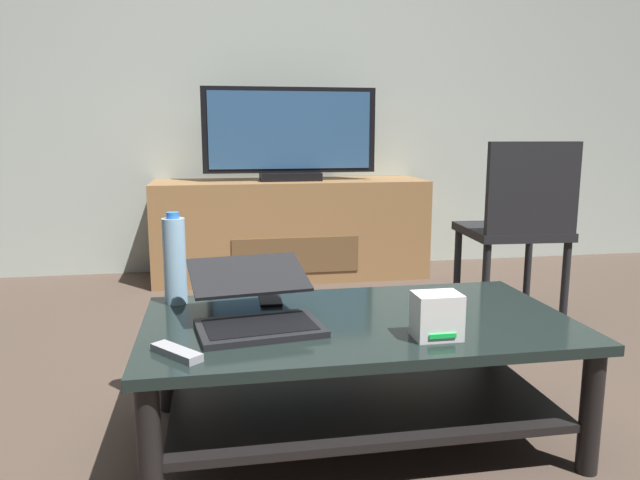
{
  "coord_description": "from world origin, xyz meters",
  "views": [
    {
      "loc": [
        -0.37,
        -1.72,
        0.94
      ],
      "look_at": [
        0.02,
        0.46,
        0.53
      ],
      "focal_mm": 33.6,
      "sensor_mm": 36.0,
      "label": 1
    }
  ],
  "objects_px": {
    "television": "(290,136)",
    "router_box": "(437,316)",
    "dining_chair": "(518,223)",
    "cell_phone": "(270,300)",
    "soundbar_remote": "(433,301)",
    "coffee_table": "(358,355)",
    "laptop": "(255,306)",
    "media_cabinet": "(290,228)",
    "tv_remote": "(176,352)",
    "water_bottle_near": "(175,260)"
  },
  "relations": [
    {
      "from": "television",
      "to": "router_box",
      "type": "bearing_deg",
      "value": -87.58
    },
    {
      "from": "dining_chair",
      "to": "cell_phone",
      "type": "xyz_separation_m",
      "value": [
        -1.22,
        -0.65,
        -0.12
      ]
    },
    {
      "from": "television",
      "to": "soundbar_remote",
      "type": "bearing_deg",
      "value": -84.18
    },
    {
      "from": "cell_phone",
      "to": "coffee_table",
      "type": "bearing_deg",
      "value": -41.6
    },
    {
      "from": "coffee_table",
      "to": "laptop",
      "type": "relative_size",
      "value": 3.02
    },
    {
      "from": "router_box",
      "to": "laptop",
      "type": "bearing_deg",
      "value": 157.35
    },
    {
      "from": "router_box",
      "to": "cell_phone",
      "type": "relative_size",
      "value": 0.89
    },
    {
      "from": "media_cabinet",
      "to": "router_box",
      "type": "bearing_deg",
      "value": -87.6
    },
    {
      "from": "coffee_table",
      "to": "cell_phone",
      "type": "bearing_deg",
      "value": 136.34
    },
    {
      "from": "cell_phone",
      "to": "soundbar_remote",
      "type": "relative_size",
      "value": 0.88
    },
    {
      "from": "coffee_table",
      "to": "tv_remote",
      "type": "distance_m",
      "value": 0.58
    },
    {
      "from": "coffee_table",
      "to": "dining_chair",
      "type": "distance_m",
      "value": 1.34
    },
    {
      "from": "router_box",
      "to": "cell_phone",
      "type": "distance_m",
      "value": 0.6
    },
    {
      "from": "media_cabinet",
      "to": "soundbar_remote",
      "type": "distance_m",
      "value": 2.04
    },
    {
      "from": "television",
      "to": "dining_chair",
      "type": "xyz_separation_m",
      "value": [
        0.91,
        -1.23,
        -0.39
      ]
    },
    {
      "from": "laptop",
      "to": "coffee_table",
      "type": "bearing_deg",
      "value": 0.79
    },
    {
      "from": "water_bottle_near",
      "to": "tv_remote",
      "type": "height_order",
      "value": "water_bottle_near"
    },
    {
      "from": "coffee_table",
      "to": "television",
      "type": "xyz_separation_m",
      "value": [
        0.07,
        2.11,
        0.63
      ]
    },
    {
      "from": "media_cabinet",
      "to": "water_bottle_near",
      "type": "distance_m",
      "value": 1.98
    },
    {
      "from": "media_cabinet",
      "to": "dining_chair",
      "type": "xyz_separation_m",
      "value": [
        0.91,
        -1.25,
        0.2
      ]
    },
    {
      "from": "tv_remote",
      "to": "cell_phone",
      "type": "bearing_deg",
      "value": 18.64
    },
    {
      "from": "laptop",
      "to": "tv_remote",
      "type": "relative_size",
      "value": 2.62
    },
    {
      "from": "tv_remote",
      "to": "dining_chair",
      "type": "bearing_deg",
      "value": -3.44
    },
    {
      "from": "water_bottle_near",
      "to": "soundbar_remote",
      "type": "relative_size",
      "value": 1.87
    },
    {
      "from": "cell_phone",
      "to": "water_bottle_near",
      "type": "bearing_deg",
      "value": 175.47
    },
    {
      "from": "television",
      "to": "cell_phone",
      "type": "relative_size",
      "value": 7.79
    },
    {
      "from": "coffee_table",
      "to": "router_box",
      "type": "xyz_separation_m",
      "value": [
        0.17,
        -0.2,
        0.18
      ]
    },
    {
      "from": "router_box",
      "to": "soundbar_remote",
      "type": "distance_m",
      "value": 0.33
    },
    {
      "from": "coffee_table",
      "to": "tv_remote",
      "type": "xyz_separation_m",
      "value": [
        -0.52,
        -0.22,
        0.13
      ]
    },
    {
      "from": "coffee_table",
      "to": "media_cabinet",
      "type": "height_order",
      "value": "media_cabinet"
    },
    {
      "from": "media_cabinet",
      "to": "router_box",
      "type": "relative_size",
      "value": 13.83
    },
    {
      "from": "coffee_table",
      "to": "router_box",
      "type": "bearing_deg",
      "value": -50.32
    },
    {
      "from": "coffee_table",
      "to": "dining_chair",
      "type": "height_order",
      "value": "dining_chair"
    },
    {
      "from": "coffee_table",
      "to": "media_cabinet",
      "type": "xyz_separation_m",
      "value": [
        0.07,
        2.13,
        0.04
      ]
    },
    {
      "from": "laptop",
      "to": "cell_phone",
      "type": "height_order",
      "value": "laptop"
    },
    {
      "from": "television",
      "to": "water_bottle_near",
      "type": "xyz_separation_m",
      "value": [
        -0.62,
        -1.85,
        -0.38
      ]
    },
    {
      "from": "laptop",
      "to": "router_box",
      "type": "distance_m",
      "value": 0.52
    },
    {
      "from": "media_cabinet",
      "to": "soundbar_remote",
      "type": "bearing_deg",
      "value": -84.25
    },
    {
      "from": "water_bottle_near",
      "to": "tv_remote",
      "type": "distance_m",
      "value": 0.5
    },
    {
      "from": "television",
      "to": "laptop",
      "type": "relative_size",
      "value": 2.6
    },
    {
      "from": "cell_phone",
      "to": "tv_remote",
      "type": "relative_size",
      "value": 0.88
    },
    {
      "from": "television",
      "to": "coffee_table",
      "type": "bearing_deg",
      "value": -91.91
    },
    {
      "from": "router_box",
      "to": "cell_phone",
      "type": "xyz_separation_m",
      "value": [
        -0.41,
        0.43,
        -0.06
      ]
    },
    {
      "from": "media_cabinet",
      "to": "tv_remote",
      "type": "height_order",
      "value": "media_cabinet"
    },
    {
      "from": "soundbar_remote",
      "to": "television",
      "type": "bearing_deg",
      "value": 90.45
    },
    {
      "from": "media_cabinet",
      "to": "television",
      "type": "xyz_separation_m",
      "value": [
        0.0,
        -0.02,
        0.59
      ]
    },
    {
      "from": "television",
      "to": "router_box",
      "type": "height_order",
      "value": "television"
    },
    {
      "from": "coffee_table",
      "to": "dining_chair",
      "type": "relative_size",
      "value": 1.42
    },
    {
      "from": "router_box",
      "to": "soundbar_remote",
      "type": "xyz_separation_m",
      "value": [
        0.11,
        0.3,
        -0.05
      ]
    },
    {
      "from": "coffee_table",
      "to": "water_bottle_near",
      "type": "bearing_deg",
      "value": 154.05
    }
  ]
}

